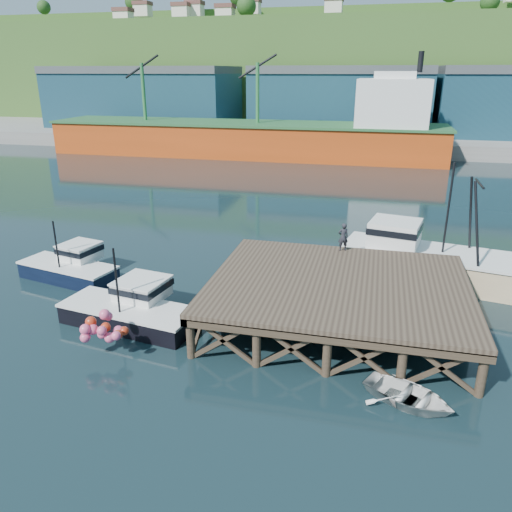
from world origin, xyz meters
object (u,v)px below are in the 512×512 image
(trawler, at_px, (429,257))
(dockworker, at_px, (343,237))
(boat_navy, at_px, (71,266))
(dinghy, at_px, (409,396))
(boat_black, at_px, (132,308))

(trawler, bearing_deg, dockworker, -144.95)
(boat_navy, bearing_deg, dockworker, 21.87)
(dinghy, relative_size, dockworker, 2.13)
(boat_navy, distance_m, trawler, 20.72)
(boat_black, relative_size, dinghy, 2.10)
(boat_navy, distance_m, dinghy, 20.15)
(boat_black, xyz_separation_m, dockworker, (9.36, 6.79, 2.15))
(trawler, bearing_deg, boat_navy, -155.41)
(trawler, xyz_separation_m, dinghy, (-1.52, -12.30, -1.07))
(dinghy, height_order, dockworker, dockworker)
(boat_navy, bearing_deg, dinghy, -9.90)
(dinghy, bearing_deg, boat_black, 101.04)
(dinghy, bearing_deg, dockworker, 44.00)
(boat_black, bearing_deg, dinghy, -6.11)
(boat_navy, height_order, boat_black, boat_black)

